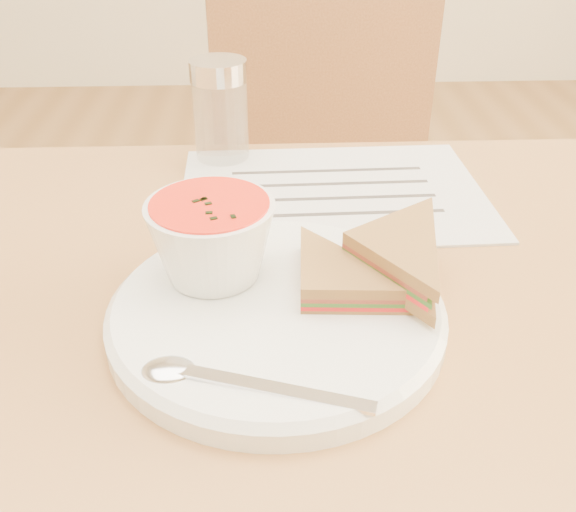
{
  "coord_description": "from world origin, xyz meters",
  "views": [
    {
      "loc": [
        0.01,
        -0.42,
        1.07
      ],
      "look_at": [
        0.02,
        0.0,
        0.8
      ],
      "focal_mm": 40.0,
      "sensor_mm": 36.0,
      "label": 1
    }
  ],
  "objects_px": {
    "chair_far": "(342,231)",
    "soup_bowl": "(212,244)",
    "condiment_shaker": "(220,111)",
    "plate": "(276,314)"
  },
  "relations": [
    {
      "from": "chair_far",
      "to": "soup_bowl",
      "type": "relative_size",
      "value": 9.36
    },
    {
      "from": "chair_far",
      "to": "soup_bowl",
      "type": "distance_m",
      "value": 0.67
    },
    {
      "from": "chair_far",
      "to": "condiment_shaker",
      "type": "relative_size",
      "value": 8.06
    },
    {
      "from": "soup_bowl",
      "to": "condiment_shaker",
      "type": "xyz_separation_m",
      "value": [
        -0.01,
        0.29,
        0.01
      ]
    },
    {
      "from": "chair_far",
      "to": "condiment_shaker",
      "type": "height_order",
      "value": "chair_far"
    },
    {
      "from": "chair_far",
      "to": "condiment_shaker",
      "type": "xyz_separation_m",
      "value": [
        -0.19,
        -0.28,
        0.33
      ]
    },
    {
      "from": "plate",
      "to": "condiment_shaker",
      "type": "xyz_separation_m",
      "value": [
        -0.06,
        0.33,
        0.05
      ]
    },
    {
      "from": "condiment_shaker",
      "to": "chair_far",
      "type": "bearing_deg",
      "value": 55.47
    },
    {
      "from": "soup_bowl",
      "to": "plate",
      "type": "bearing_deg",
      "value": -37.62
    },
    {
      "from": "plate",
      "to": "condiment_shaker",
      "type": "distance_m",
      "value": 0.33
    }
  ]
}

